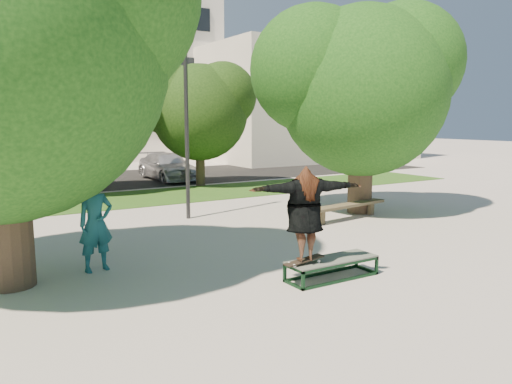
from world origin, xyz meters
TOP-DOWN VIEW (x-y plane):
  - ground at (0.00, 0.00)m, footprint 120.00×120.00m
  - grass_strip at (1.00, 9.50)m, footprint 30.00×4.00m
  - asphalt_strip at (0.00, 16.00)m, footprint 40.00×8.00m
  - tree_right at (5.92, 3.08)m, footprint 6.24×5.33m
  - bg_tree_mid at (-1.08, 12.08)m, footprint 5.76×4.92m
  - bg_tree_right at (4.43, 11.57)m, footprint 5.04×4.31m
  - lamppost at (1.00, 5.00)m, footprint 0.25×0.15m
  - side_building at (18.00, 22.00)m, footprint 15.00×10.00m
  - grind_box at (0.93, -1.64)m, footprint 1.80×0.60m
  - skater_rig at (0.28, -1.64)m, footprint 2.14×1.12m
  - bystander at (-2.66, 1.14)m, footprint 0.75×0.55m
  - bench at (4.94, 2.38)m, footprint 3.05×0.81m
  - car_dark at (-2.89, 13.50)m, footprint 2.10×4.48m
  - car_grey at (-1.26, 14.03)m, footprint 2.86×5.43m
  - car_silver_b at (4.15, 14.50)m, footprint 1.95×4.52m

SIDE VIEW (x-z plane):
  - ground at x=0.00m, z-range 0.00..0.00m
  - asphalt_strip at x=0.00m, z-range 0.00..0.01m
  - grass_strip at x=1.00m, z-range 0.00..0.02m
  - grind_box at x=0.93m, z-range 0.00..0.38m
  - bench at x=4.94m, z-range 0.16..0.62m
  - car_silver_b at x=4.15m, z-range 0.00..1.30m
  - car_dark at x=-2.89m, z-range 0.00..1.42m
  - car_grey at x=-1.26m, z-range 0.00..1.46m
  - bystander at x=-2.66m, z-range 0.00..1.89m
  - skater_rig at x=0.28m, z-range 0.41..2.17m
  - lamppost at x=1.00m, z-range 0.10..6.21m
  - bg_tree_right at x=4.43m, z-range 0.77..6.21m
  - side_building at x=18.00m, z-range 0.00..8.00m
  - bg_tree_mid at x=-1.08m, z-range 0.90..7.14m
  - tree_right at x=5.92m, z-range 0.84..7.35m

